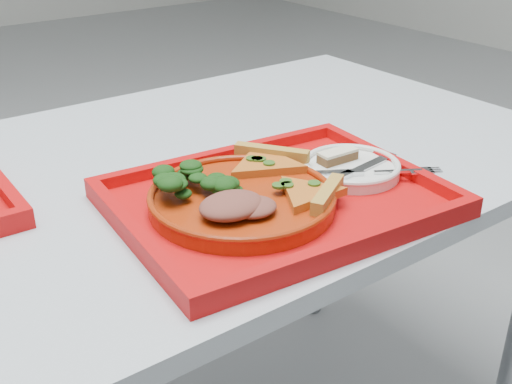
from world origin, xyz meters
The scene contains 11 objects.
table centered at (0.00, 0.00, 0.68)m, with size 1.60×0.80×0.75m.
tray_main centered at (0.15, -0.21, 0.76)m, with size 0.45×0.35×0.01m, color #BE0A0A.
dinner_plate centered at (0.10, -0.20, 0.77)m, with size 0.26×0.26×0.02m, color #97280A.
side_plate centered at (0.30, -0.21, 0.77)m, with size 0.15×0.15×0.01m, color white.
pizza_slice_a centered at (0.17, -0.26, 0.79)m, with size 0.11×0.10×0.02m, color orange, non-canonical shape.
pizza_slice_b centered at (0.18, -0.14, 0.79)m, with size 0.13×0.12×0.02m, color orange, non-canonical shape.
salad_heap centered at (0.05, -0.15, 0.80)m, with size 0.10×0.09×0.05m, color black.
meat_portion centered at (0.06, -0.24, 0.79)m, with size 0.09×0.07×0.03m, color brown.
dessert_bar centered at (0.29, -0.18, 0.79)m, with size 0.07×0.03×0.02m.
knife centered at (0.29, -0.23, 0.78)m, with size 0.18×0.02×0.01m, color silver.
fork centered at (0.30, -0.25, 0.78)m, with size 0.18×0.02×0.01m, color silver.
Camera 1 is at (-0.36, -0.85, 1.18)m, focal length 45.00 mm.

